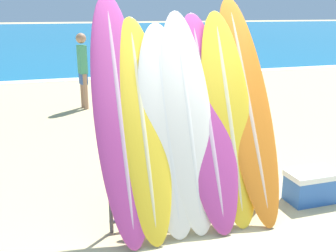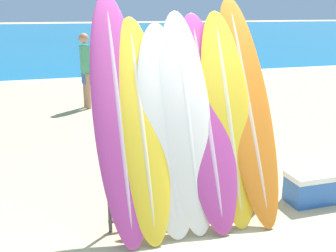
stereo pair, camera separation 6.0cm
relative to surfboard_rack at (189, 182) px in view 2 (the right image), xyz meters
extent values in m
plane|color=tan|center=(0.29, -0.31, -0.46)|extent=(160.00, 160.00, 0.00)
cube|color=#146693|center=(0.29, 39.51, -0.45)|extent=(120.00, 60.00, 0.00)
cube|color=white|center=(0.29, 9.81, -0.45)|extent=(120.00, 0.60, 0.01)
cylinder|color=#47474C|center=(-0.87, 0.00, -0.04)|extent=(0.04, 0.04, 0.84)
cylinder|color=#47474C|center=(0.87, 0.00, -0.04)|extent=(0.04, 0.04, 0.84)
cylinder|color=#47474C|center=(0.00, 0.00, 0.36)|extent=(1.79, 0.04, 0.04)
cylinder|color=#47474C|center=(0.00, 0.00, -0.34)|extent=(1.79, 0.04, 0.04)
ellipsoid|color=#B23D8E|center=(-0.71, 0.16, 0.76)|extent=(0.53, 1.21, 2.42)
ellipsoid|color=#CAA1BE|center=(-0.71, 0.16, 0.76)|extent=(0.10, 1.17, 2.33)
ellipsoid|color=yellow|center=(-0.49, 0.10, 0.64)|extent=(0.52, 1.11, 2.19)
ellipsoid|color=beige|center=(-0.49, 0.10, 0.64)|extent=(0.09, 1.08, 2.10)
ellipsoid|color=silver|center=(-0.24, 0.07, 0.60)|extent=(0.59, 0.94, 2.12)
ellipsoid|color=silver|center=(-0.24, 0.07, 0.60)|extent=(0.11, 0.91, 2.04)
ellipsoid|color=silver|center=(0.00, 0.09, 0.67)|extent=(0.54, 1.00, 2.25)
ellipsoid|color=silver|center=(0.00, 0.09, 0.67)|extent=(0.10, 0.98, 2.16)
ellipsoid|color=#B23D8E|center=(0.23, 0.11, 0.66)|extent=(0.58, 1.17, 2.23)
ellipsoid|color=#CAA1BE|center=(0.23, 0.11, 0.66)|extent=(0.11, 1.13, 2.14)
ellipsoid|color=yellow|center=(0.47, 0.10, 0.67)|extent=(0.56, 1.01, 2.24)
ellipsoid|color=beige|center=(0.47, 0.10, 0.67)|extent=(0.10, 0.98, 2.16)
ellipsoid|color=orange|center=(0.74, 0.17, 0.75)|extent=(0.54, 1.32, 2.40)
ellipsoid|color=beige|center=(0.74, 0.17, 0.75)|extent=(0.10, 1.28, 2.31)
cylinder|color=#A87A5B|center=(-0.56, 5.70, -0.04)|extent=(0.12, 0.12, 0.83)
cylinder|color=#A87A5B|center=(-0.52, 5.52, -0.04)|extent=(0.12, 0.12, 0.83)
cube|color=#385693|center=(-0.54, 5.61, 0.25)|extent=(0.19, 0.26, 0.25)
cube|color=#42996B|center=(-0.54, 5.61, 0.70)|extent=(0.21, 0.28, 0.65)
sphere|color=#A87A5B|center=(-0.54, 5.61, 1.17)|extent=(0.23, 0.23, 0.23)
cylinder|color=beige|center=(1.77, 7.69, -0.05)|extent=(0.11, 0.11, 0.80)
cylinder|color=beige|center=(1.94, 7.73, -0.05)|extent=(0.11, 0.11, 0.80)
cube|color=#CC4C3D|center=(1.85, 7.71, 0.23)|extent=(0.25, 0.19, 0.24)
cube|color=white|center=(1.85, 7.71, 0.66)|extent=(0.27, 0.21, 0.63)
sphere|color=beige|center=(1.85, 7.71, 1.13)|extent=(0.23, 0.23, 0.23)
cylinder|color=#A87A5B|center=(0.77, 1.92, -0.09)|extent=(0.10, 0.10, 0.73)
cylinder|color=#A87A5B|center=(0.61, 1.89, -0.09)|extent=(0.10, 0.10, 0.73)
cube|color=#478466|center=(0.69, 1.90, 0.16)|extent=(0.22, 0.16, 0.22)
cube|color=#DB3842|center=(0.69, 1.90, 0.56)|extent=(0.24, 0.18, 0.57)
sphere|color=#A87A5B|center=(0.69, 1.90, 0.97)|extent=(0.21, 0.21, 0.21)
cube|color=#2D60B7|center=(1.57, -0.02, -0.30)|extent=(0.59, 0.34, 0.31)
cube|color=white|center=(1.57, -0.02, -0.11)|extent=(0.62, 0.36, 0.07)
camera|label=1|loc=(-1.41, -3.64, 1.78)|focal=42.00mm
camera|label=2|loc=(-1.35, -3.66, 1.78)|focal=42.00mm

